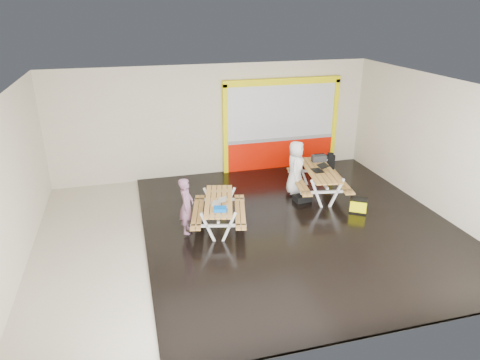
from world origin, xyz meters
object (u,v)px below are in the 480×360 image
object	(u,v)px
picnic_table_left	(219,207)
toolbox	(319,158)
backpack	(330,161)
dark_case	(302,198)
picnic_table_right	(319,176)
laptop_left	(219,202)
fluke_bag	(358,206)
person_right	(296,167)
laptop_right	(319,169)
person_left	(186,206)
blue_pouch	(220,209)

from	to	relation	value
picnic_table_left	toolbox	size ratio (longest dim) A/B	4.93
backpack	dark_case	world-z (taller)	backpack
picnic_table_right	backpack	world-z (taller)	backpack
laptop_left	toolbox	bearing A→B (deg)	29.08
dark_case	fluke_bag	xyz separation A→B (m)	(1.16, -1.03, 0.10)
person_right	laptop_right	world-z (taller)	person_right
dark_case	fluke_bag	size ratio (longest dim) A/B	0.85
laptop_left	picnic_table_right	bearing A→B (deg)	22.12
laptop_right	picnic_table_left	bearing A→B (deg)	-161.93
person_left	laptop_left	size ratio (longest dim) A/B	3.31
laptop_right	person_left	bearing A→B (deg)	-163.23
laptop_left	laptop_right	bearing A→B (deg)	20.93
person_left	toolbox	distance (m)	4.62
fluke_bag	blue_pouch	bearing A→B (deg)	-174.42
dark_case	fluke_bag	distance (m)	1.55
laptop_left	blue_pouch	xyz separation A→B (m)	(-0.05, -0.37, -0.00)
picnic_table_left	laptop_left	distance (m)	0.30
picnic_table_left	fluke_bag	bearing A→B (deg)	-2.94
laptop_left	fluke_bag	bearing A→B (deg)	0.00
backpack	fluke_bag	xyz separation A→B (m)	(-0.13, -2.03, -0.53)
person_right	laptop_right	xyz separation A→B (m)	(0.58, -0.33, 0.02)
backpack	dark_case	bearing A→B (deg)	-142.18
laptop_left	dark_case	world-z (taller)	laptop_left
blue_pouch	dark_case	distance (m)	3.06
picnic_table_left	person_right	xyz separation A→B (m)	(2.52, 1.34, 0.29)
person_left	laptop_right	size ratio (longest dim) A/B	3.30
laptop_left	toolbox	size ratio (longest dim) A/B	0.96
person_left	toolbox	size ratio (longest dim) A/B	3.18
person_left	toolbox	world-z (taller)	person_left
blue_pouch	toolbox	world-z (taller)	toolbox
laptop_right	backpack	xyz separation A→B (m)	(0.74, 0.83, -0.13)
backpack	fluke_bag	world-z (taller)	backpack
toolbox	backpack	world-z (taller)	toolbox
picnic_table_left	dark_case	size ratio (longest dim) A/B	4.74
picnic_table_left	laptop_left	world-z (taller)	laptop_left
person_right	blue_pouch	bearing A→B (deg)	154.12
blue_pouch	person_right	bearing A→B (deg)	36.09
picnic_table_left	dark_case	world-z (taller)	picnic_table_left
dark_case	picnic_table_left	bearing A→B (deg)	-161.77
picnic_table_right	laptop_right	size ratio (longest dim) A/B	5.52
toolbox	backpack	distance (m)	0.47
picnic_table_right	backpack	bearing A→B (deg)	46.73
person_right	backpack	world-z (taller)	person_right
backpack	dark_case	size ratio (longest dim) A/B	1.08
toolbox	person_left	bearing A→B (deg)	-155.80
person_left	blue_pouch	xyz separation A→B (m)	(0.72, -0.40, 0.01)
picnic_table_left	picnic_table_right	world-z (taller)	picnic_table_right
picnic_table_right	laptop_left	size ratio (longest dim) A/B	5.54
picnic_table_left	laptop_left	bearing A→B (deg)	-102.50
picnic_table_right	backpack	size ratio (longest dim) A/B	4.73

